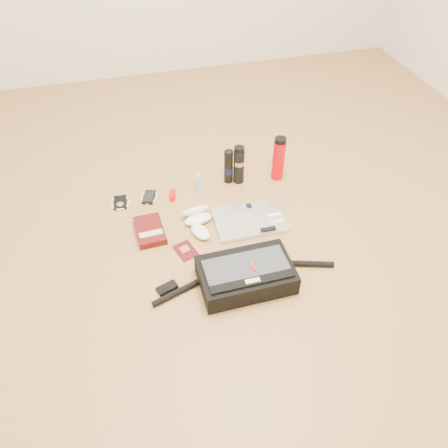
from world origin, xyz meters
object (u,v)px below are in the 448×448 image
object	(u,v)px
laptop	(250,220)
thermos_red	(279,159)
messenger_bag	(245,275)
book	(150,230)
thermos_black	(239,165)

from	to	relation	value
laptop	thermos_red	xyz separation A→B (m)	(0.26, 0.32, 0.12)
messenger_bag	book	size ratio (longest dim) A/B	3.97
laptop	thermos_black	world-z (taller)	thermos_black
book	thermos_black	world-z (taller)	thermos_black
book	thermos_red	bearing A→B (deg)	16.80
thermos_black	book	bearing A→B (deg)	-151.93
laptop	messenger_bag	bearing A→B (deg)	-109.22
thermos_black	thermos_red	xyz separation A→B (m)	(0.23, -0.02, 0.01)
thermos_black	messenger_bag	bearing A→B (deg)	-103.99
thermos_black	laptop	bearing A→B (deg)	-96.27
book	thermos_black	distance (m)	0.63
messenger_bag	thermos_red	xyz separation A→B (m)	(0.40, 0.70, 0.08)
messenger_bag	thermos_red	size ratio (longest dim) A/B	3.26
thermos_red	messenger_bag	bearing A→B (deg)	-120.14
messenger_bag	book	world-z (taller)	messenger_bag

